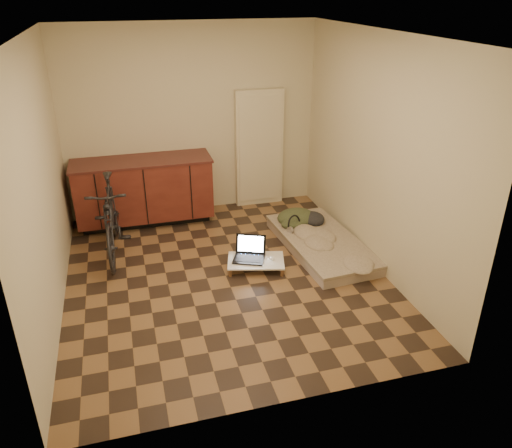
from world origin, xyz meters
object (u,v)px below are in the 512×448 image
object	(u,v)px
lap_desk	(256,261)
bicycle	(110,214)
laptop	(249,254)
futon	(322,243)

from	to	relation	value
lap_desk	bicycle	bearing A→B (deg)	166.72
bicycle	laptop	distance (m)	1.74
bicycle	lap_desk	world-z (taller)	bicycle
futon	lap_desk	xyz separation A→B (m)	(-0.92, -0.23, 0.02)
bicycle	futon	world-z (taller)	bicycle
futon	laptop	bearing A→B (deg)	-174.99
bicycle	laptop	xyz separation A→B (m)	(1.52, -0.77, -0.36)
bicycle	lap_desk	bearing A→B (deg)	-25.20
laptop	lap_desk	bearing A→B (deg)	-28.35
futon	laptop	size ratio (longest dim) A/B	3.96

